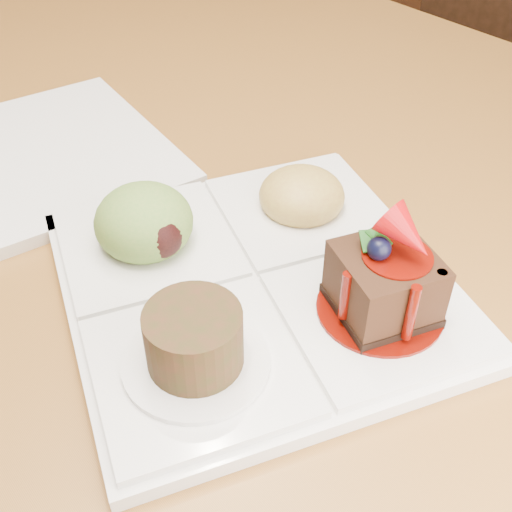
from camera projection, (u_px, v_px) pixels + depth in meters
ground at (145, 439)px, 1.26m from camera, size 6.00×6.00×0.00m
dining_table at (85, 129)px, 0.81m from camera, size 1.00×1.80×0.75m
sampler_plate at (252, 267)px, 0.48m from camera, size 0.35×0.35×0.11m
second_plate at (32, 161)px, 0.62m from camera, size 0.27×0.27×0.01m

